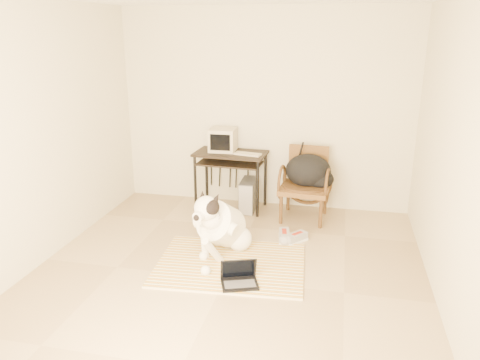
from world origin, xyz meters
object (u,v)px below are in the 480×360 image
(dog, at_px, (221,226))
(crt_monitor, at_px, (223,140))
(computer_desk, at_px, (230,161))
(rattan_chair, at_px, (305,184))
(pc_tower, at_px, (248,195))
(backpack, at_px, (310,172))
(laptop, at_px, (239,278))

(dog, xyz_separation_m, crt_monitor, (-0.35, 1.47, 0.63))
(crt_monitor, bearing_deg, computer_desk, -31.79)
(rattan_chair, bearing_deg, crt_monitor, 170.93)
(dog, relative_size, computer_desk, 1.16)
(pc_tower, bearing_deg, crt_monitor, 165.68)
(dog, relative_size, pc_tower, 2.48)
(crt_monitor, bearing_deg, backpack, -8.49)
(pc_tower, height_order, rattan_chair, rattan_chair)
(computer_desk, distance_m, crt_monitor, 0.30)
(crt_monitor, distance_m, backpack, 1.27)
(computer_desk, distance_m, rattan_chair, 1.06)
(computer_desk, height_order, crt_monitor, crt_monitor)
(computer_desk, relative_size, pc_tower, 2.14)
(crt_monitor, height_order, backpack, crt_monitor)
(dog, distance_m, crt_monitor, 1.64)
(crt_monitor, distance_m, pc_tower, 0.84)
(laptop, xyz_separation_m, crt_monitor, (-0.69, 2.09, 0.88))
(laptop, bearing_deg, computer_desk, 105.80)
(laptop, distance_m, backpack, 2.05)
(computer_desk, xyz_separation_m, backpack, (1.09, -0.10, -0.06))
(laptop, bearing_deg, crt_monitor, 108.37)
(laptop, relative_size, backpack, 0.66)
(laptop, relative_size, computer_desk, 0.42)
(computer_desk, xyz_separation_m, crt_monitor, (-0.12, 0.08, 0.27))
(dog, relative_size, laptop, 2.75)
(rattan_chair, distance_m, backpack, 0.17)
(computer_desk, relative_size, crt_monitor, 2.81)
(crt_monitor, distance_m, rattan_chair, 1.27)
(dog, xyz_separation_m, backpack, (0.86, 1.29, 0.30))
(crt_monitor, xyz_separation_m, backpack, (1.22, -0.18, -0.33))
(computer_desk, height_order, pc_tower, computer_desk)
(crt_monitor, bearing_deg, laptop, -71.63)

